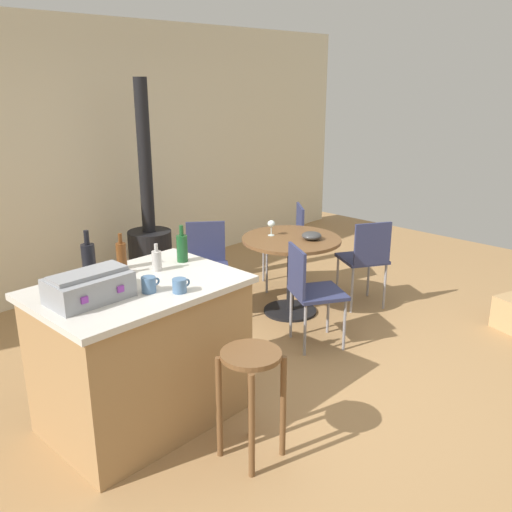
{
  "coord_description": "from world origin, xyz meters",
  "views": [
    {
      "loc": [
        -2.84,
        -2.26,
        2.14
      ],
      "look_at": [
        0.12,
        0.57,
        0.81
      ],
      "focal_mm": 39.05,
      "sensor_mm": 36.0,
      "label": 1
    }
  ],
  "objects_px": {
    "folding_chair_right": "(366,256)",
    "serving_bowl": "(312,236)",
    "wood_stove": "(150,244)",
    "folding_chair_near": "(288,239)",
    "cup_0": "(180,285)",
    "bottle_1": "(157,260)",
    "bottle_0": "(121,255)",
    "toolbox": "(89,287)",
    "kitchen_island": "(142,353)",
    "cup_1": "(149,284)",
    "folding_chair_left": "(310,288)",
    "wooden_stool": "(251,380)",
    "folding_chair_far": "(207,262)",
    "bottle_2": "(182,248)",
    "bottle_3": "(89,261)",
    "wine_glass": "(271,224)",
    "dining_table": "(291,256)"
  },
  "relations": [
    {
      "from": "bottle_1",
      "to": "serving_bowl",
      "type": "distance_m",
      "value": 1.84
    },
    {
      "from": "bottle_2",
      "to": "dining_table",
      "type": "bearing_deg",
      "value": 10.93
    },
    {
      "from": "wood_stove",
      "to": "serving_bowl",
      "type": "bearing_deg",
      "value": -66.79
    },
    {
      "from": "dining_table",
      "to": "cup_1",
      "type": "height_order",
      "value": "cup_1"
    },
    {
      "from": "bottle_3",
      "to": "wood_stove",
      "type": "bearing_deg",
      "value": 44.97
    },
    {
      "from": "folding_chair_far",
      "to": "cup_0",
      "type": "bearing_deg",
      "value": -135.94
    },
    {
      "from": "folding_chair_near",
      "to": "cup_0",
      "type": "xyz_separation_m",
      "value": [
        -2.37,
        -1.19,
        0.46
      ]
    },
    {
      "from": "folding_chair_near",
      "to": "folding_chair_left",
      "type": "height_order",
      "value": "folding_chair_near"
    },
    {
      "from": "bottle_3",
      "to": "cup_1",
      "type": "relative_size",
      "value": 2.59
    },
    {
      "from": "kitchen_island",
      "to": "cup_1",
      "type": "distance_m",
      "value": 0.54
    },
    {
      "from": "folding_chair_right",
      "to": "serving_bowl",
      "type": "relative_size",
      "value": 4.83
    },
    {
      "from": "toolbox",
      "to": "bottle_3",
      "type": "xyz_separation_m",
      "value": [
        0.18,
        0.3,
        0.04
      ]
    },
    {
      "from": "bottle_2",
      "to": "serving_bowl",
      "type": "xyz_separation_m",
      "value": [
        1.58,
        0.12,
        -0.27
      ]
    },
    {
      "from": "folding_chair_near",
      "to": "serving_bowl",
      "type": "distance_m",
      "value": 0.79
    },
    {
      "from": "folding_chair_far",
      "to": "bottle_2",
      "type": "xyz_separation_m",
      "value": [
        -0.94,
        -0.84,
        0.53
      ]
    },
    {
      "from": "bottle_1",
      "to": "cup_0",
      "type": "xyz_separation_m",
      "value": [
        -0.14,
        -0.4,
        -0.03
      ]
    },
    {
      "from": "bottle_1",
      "to": "bottle_2",
      "type": "distance_m",
      "value": 0.24
    },
    {
      "from": "folding_chair_near",
      "to": "folding_chair_right",
      "type": "height_order",
      "value": "folding_chair_near"
    },
    {
      "from": "folding_chair_far",
      "to": "folding_chair_right",
      "type": "xyz_separation_m",
      "value": [
        1.14,
        -0.98,
        0.01
      ]
    },
    {
      "from": "folding_chair_near",
      "to": "cup_1",
      "type": "bearing_deg",
      "value": -157.08
    },
    {
      "from": "folding_chair_left",
      "to": "folding_chair_near",
      "type": "bearing_deg",
      "value": 48.02
    },
    {
      "from": "bottle_2",
      "to": "serving_bowl",
      "type": "relative_size",
      "value": 1.41
    },
    {
      "from": "bottle_2",
      "to": "wine_glass",
      "type": "bearing_deg",
      "value": 18.52
    },
    {
      "from": "kitchen_island",
      "to": "bottle_2",
      "type": "height_order",
      "value": "bottle_2"
    },
    {
      "from": "wood_stove",
      "to": "folding_chair_right",
      "type": "bearing_deg",
      "value": -57.27
    },
    {
      "from": "wooden_stool",
      "to": "bottle_1",
      "type": "relative_size",
      "value": 3.74
    },
    {
      "from": "cup_0",
      "to": "toolbox",
      "type": "bearing_deg",
      "value": 147.15
    },
    {
      "from": "wooden_stool",
      "to": "bottle_3",
      "type": "height_order",
      "value": "bottle_3"
    },
    {
      "from": "folding_chair_right",
      "to": "bottle_2",
      "type": "relative_size",
      "value": 3.43
    },
    {
      "from": "kitchen_island",
      "to": "cup_0",
      "type": "distance_m",
      "value": 0.59
    },
    {
      "from": "toolbox",
      "to": "bottle_1",
      "type": "height_order",
      "value": "bottle_1"
    },
    {
      "from": "cup_1",
      "to": "toolbox",
      "type": "bearing_deg",
      "value": 154.68
    },
    {
      "from": "dining_table",
      "to": "bottle_1",
      "type": "bearing_deg",
      "value": -169.63
    },
    {
      "from": "bottle_0",
      "to": "cup_0",
      "type": "relative_size",
      "value": 1.98
    },
    {
      "from": "wood_stove",
      "to": "serving_bowl",
      "type": "distance_m",
      "value": 1.71
    },
    {
      "from": "wood_stove",
      "to": "cup_1",
      "type": "distance_m",
      "value": 2.47
    },
    {
      "from": "wooden_stool",
      "to": "folding_chair_right",
      "type": "bearing_deg",
      "value": 18.09
    },
    {
      "from": "folding_chair_near",
      "to": "bottle_2",
      "type": "xyz_separation_m",
      "value": [
        -2.0,
        -0.75,
        0.51
      ]
    },
    {
      "from": "dining_table",
      "to": "toolbox",
      "type": "xyz_separation_m",
      "value": [
        -2.29,
        -0.45,
        0.46
      ]
    },
    {
      "from": "wood_stove",
      "to": "folding_chair_far",
      "type": "bearing_deg",
      "value": -88.17
    },
    {
      "from": "folding_chair_right",
      "to": "bottle_3",
      "type": "height_order",
      "value": "bottle_3"
    },
    {
      "from": "kitchen_island",
      "to": "wooden_stool",
      "type": "xyz_separation_m",
      "value": [
        0.21,
        -0.76,
        0.03
      ]
    },
    {
      "from": "folding_chair_right",
      "to": "serving_bowl",
      "type": "bearing_deg",
      "value": 152.23
    },
    {
      "from": "kitchen_island",
      "to": "folding_chair_near",
      "type": "distance_m",
      "value": 2.63
    },
    {
      "from": "folding_chair_left",
      "to": "folding_chair_right",
      "type": "distance_m",
      "value": 1.0
    },
    {
      "from": "wooden_stool",
      "to": "wine_glass",
      "type": "bearing_deg",
      "value": 39.27
    },
    {
      "from": "dining_table",
      "to": "toolbox",
      "type": "distance_m",
      "value": 2.38
    },
    {
      "from": "bottle_3",
      "to": "wooden_stool",
      "type": "bearing_deg",
      "value": -71.27
    },
    {
      "from": "bottle_1",
      "to": "bottle_0",
      "type": "bearing_deg",
      "value": 123.39
    },
    {
      "from": "wooden_stool",
      "to": "serving_bowl",
      "type": "distance_m",
      "value": 2.13
    }
  ]
}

